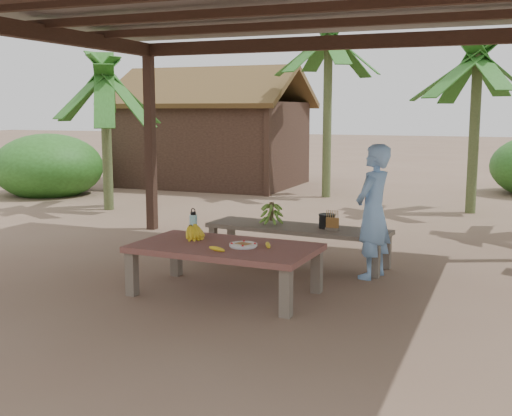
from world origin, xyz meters
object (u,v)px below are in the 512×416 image
at_px(ripe_banana_bunch, 191,231).
at_px(woman, 373,212).
at_px(bench, 297,231).
at_px(cooking_pot, 327,221).
at_px(work_table, 225,251).
at_px(plate, 243,245).
at_px(water_flask, 193,225).

bearing_deg(ripe_banana_bunch, woman, 31.84).
relative_size(bench, cooking_pot, 11.93).
bearing_deg(work_table, woman, 46.36).
bearing_deg(plate, cooking_pot, 74.97).
bearing_deg(woman, cooking_pot, -104.13).
bearing_deg(ripe_banana_bunch, cooking_pot, 52.20).
height_order(bench, water_flask, water_flask).
relative_size(work_table, water_flask, 6.08).
height_order(plate, woman, woman).
distance_m(water_flask, cooking_pot, 1.67).
bearing_deg(cooking_pot, ripe_banana_bunch, -127.80).
bearing_deg(bench, water_flask, -117.11).
relative_size(plate, water_flask, 0.92).
height_order(ripe_banana_bunch, water_flask, water_flask).
bearing_deg(work_table, cooking_pot, 70.27).
height_order(bench, woman, woman).
relative_size(work_table, cooking_pot, 9.79).
relative_size(ripe_banana_bunch, water_flask, 0.89).
xyz_separation_m(ripe_banana_bunch, woman, (1.68, 1.04, 0.15)).
bearing_deg(water_flask, ripe_banana_bunch, -74.58).
height_order(work_table, woman, woman).
bearing_deg(water_flask, cooking_pot, 48.26).
distance_m(plate, water_flask, 0.76).
relative_size(water_flask, woman, 0.21).
xyz_separation_m(plate, cooking_pot, (0.41, 1.54, 0.01)).
bearing_deg(woman, work_table, -31.04).
height_order(water_flask, cooking_pot, water_flask).
height_order(work_table, cooking_pot, cooking_pot).
height_order(bench, ripe_banana_bunch, ripe_banana_bunch).
height_order(ripe_banana_bunch, cooking_pot, ripe_banana_bunch).
xyz_separation_m(plate, woman, (1.02, 1.20, 0.22)).
relative_size(work_table, ripe_banana_bunch, 6.82).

